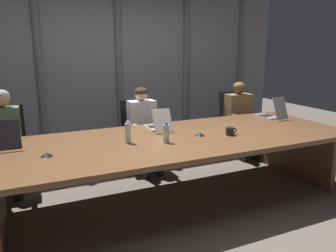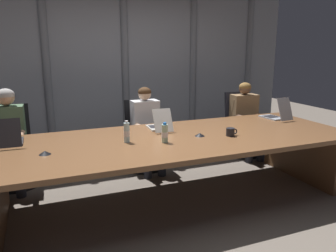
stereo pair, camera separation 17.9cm
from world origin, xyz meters
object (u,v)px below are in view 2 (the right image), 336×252
person_center (247,115)px  person_left_mid (147,124)px  office_chair_left_mid (143,142)px  water_bottle_secondary (127,133)px  office_chair_center (241,131)px  laptop_center (276,115)px  laptop_left_end (10,139)px  office_chair_left_end (14,155)px  coffee_mug_near (231,132)px  water_bottle_primary (165,133)px  laptop_left_mid (159,125)px  conference_mic_middle (200,135)px  person_left_end (9,133)px  conference_mic_left_side (45,153)px

person_center → person_left_mid: bearing=-86.3°
office_chair_left_mid → water_bottle_secondary: 1.36m
office_chair_left_mid → office_chair_center: office_chair_center is taller
laptop_center → office_chair_left_mid: 1.90m
laptop_left_end → office_chair_left_end: size_ratio=0.41×
office_chair_left_mid → person_left_mid: 0.34m
person_left_mid → laptop_center: bearing=67.8°
water_bottle_secondary → coffee_mug_near: bearing=-9.0°
laptop_center → water_bottle_secondary: laptop_center is taller
person_center → water_bottle_primary: 2.15m
office_chair_left_end → water_bottle_primary: bearing=48.2°
laptop_left_mid → coffee_mug_near: bearing=-128.8°
laptop_left_mid → conference_mic_middle: (0.31, -0.45, -0.04)m
person_left_end → water_bottle_primary: 1.92m
person_left_end → conference_mic_middle: 2.25m
laptop_center → water_bottle_primary: size_ratio=2.17×
office_chair_center → laptop_center: bearing=3.0°
office_chair_left_end → conference_mic_middle: (1.96, -1.23, 0.38)m
office_chair_left_end → coffee_mug_near: office_chair_left_end is taller
water_bottle_primary → coffee_mug_near: (0.77, -0.03, -0.05)m
office_chair_center → person_left_end: 3.40m
laptop_left_end → person_center: person_center is taller
laptop_left_end → person_left_end: 0.66m
laptop_left_end → coffee_mug_near: size_ratio=2.96×
laptop_left_mid → person_left_mid: bearing=-2.0°
person_left_end → conference_mic_left_side: (0.37, -1.12, 0.05)m
laptop_left_mid → person_center: bearing=-67.0°
laptop_left_mid → conference_mic_middle: 0.55m
office_chair_center → water_bottle_secondary: bearing=-58.4°
laptop_left_end → laptop_center: laptop_center is taller
laptop_left_end → water_bottle_secondary: laptop_left_end is taller
laptop_left_mid → conference_mic_middle: size_ratio=4.09×
person_left_end → coffee_mug_near: (2.31, -1.18, 0.08)m
laptop_left_mid → laptop_center: 1.70m
office_chair_center → water_bottle_primary: bearing=-50.7°
office_chair_left_end → laptop_left_mid: bearing=64.0°
water_bottle_primary → person_left_end: bearing=143.1°
person_left_end → office_chair_left_end: bearing=175.9°
person_left_mid → conference_mic_left_side: person_left_mid is taller
person_left_end → person_left_mid: 1.72m
office_chair_center → conference_mic_middle: (-1.40, -1.23, 0.38)m
office_chair_center → water_bottle_primary: (-1.84, -1.31, 0.45)m
office_chair_left_mid → conference_mic_left_side: size_ratio=8.65×
person_left_end → conference_mic_left_side: 1.18m
laptop_left_end → office_chair_center: (3.32, 0.81, -0.42)m
water_bottle_primary → water_bottle_secondary: water_bottle_secondary is taller
office_chair_left_mid → person_left_mid: (0.02, -0.16, 0.30)m
laptop_left_end → person_center: (3.29, 0.64, -0.12)m
laptop_left_end → office_chair_left_mid: 1.88m
office_chair_center → conference_mic_middle: office_chair_center is taller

